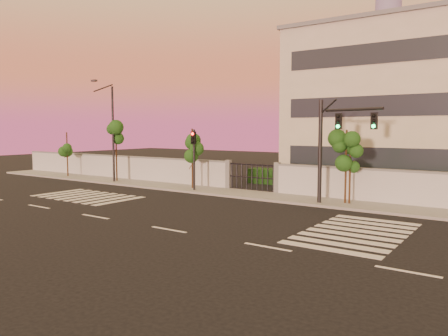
{
  "coord_description": "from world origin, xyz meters",
  "views": [
    {
      "loc": [
        12.9,
        -14.18,
        4.46
      ],
      "look_at": [
        -1.21,
        6.0,
        2.25
      ],
      "focal_mm": 35.0,
      "sensor_mm": 36.0,
      "label": 1
    }
  ],
  "objects": [
    {
      "name": "distant_skyscraper",
      "position": [
        -65.0,
        280.0,
        61.98
      ],
      "size": [
        16.0,
        16.0,
        118.0
      ],
      "color": "slate",
      "rests_on": "ground"
    },
    {
      "name": "street_tree_e",
      "position": [
        4.53,
        10.54,
        2.92
      ],
      "size": [
        1.32,
        1.05,
        3.97
      ],
      "color": "#382314",
      "rests_on": "ground"
    },
    {
      "name": "road_markings",
      "position": [
        -1.58,
        3.76,
        0.01
      ],
      "size": [
        57.0,
        7.62,
        0.02
      ],
      "color": "silver",
      "rests_on": "ground"
    },
    {
      "name": "traffic_signal_main",
      "position": [
        3.74,
        9.78,
        3.87
      ],
      "size": [
        3.8,
        1.29,
        6.12
      ],
      "rotation": [
        0.0,
        0.0,
        -0.31
      ],
      "color": "black",
      "rests_on": "ground"
    },
    {
      "name": "traffic_signal_secondary",
      "position": [
        -6.44,
        9.77,
        2.81
      ],
      "size": [
        0.34,
        0.34,
        4.42
      ],
      "rotation": [
        0.0,
        0.0,
        -0.24
      ],
      "color": "black",
      "rests_on": "ground"
    },
    {
      "name": "perimeter_wall",
      "position": [
        0.1,
        12.0,
        1.07
      ],
      "size": [
        60.0,
        0.36,
        2.2
      ],
      "color": "#B9BBC0",
      "rests_on": "ground"
    },
    {
      "name": "hedge_row",
      "position": [
        1.17,
        14.74,
        0.82
      ],
      "size": [
        41.0,
        4.25,
        1.8
      ],
      "color": "black",
      "rests_on": "ground"
    },
    {
      "name": "street_tree_b",
      "position": [
        -15.14,
        10.35,
        3.67
      ],
      "size": [
        1.5,
        1.19,
        4.99
      ],
      "color": "#382314",
      "rests_on": "ground"
    },
    {
      "name": "streetlight_west",
      "position": [
        -14.97,
        9.7,
        4.46
      ],
      "size": [
        0.49,
        1.99,
        8.25
      ],
      "color": "black",
      "rests_on": "ground"
    },
    {
      "name": "ground",
      "position": [
        0.0,
        0.0,
        0.0
      ],
      "size": [
        120.0,
        120.0,
        0.0
      ],
      "primitive_type": "plane",
      "color": "black",
      "rests_on": "ground"
    },
    {
      "name": "sidewalk",
      "position": [
        0.0,
        10.5,
        0.07
      ],
      "size": [
        60.0,
        3.0,
        0.15
      ],
      "primitive_type": "cube",
      "color": "gray",
      "rests_on": "ground"
    },
    {
      "name": "street_tree_a",
      "position": [
        -21.64,
        10.23,
        3.06
      ],
      "size": [
        1.43,
        1.14,
        4.16
      ],
      "color": "#382314",
      "rests_on": "ground"
    },
    {
      "name": "street_tree_d",
      "position": [
        4.28,
        10.56,
        3.25
      ],
      "size": [
        1.44,
        1.15,
        4.41
      ],
      "color": "#382314",
      "rests_on": "ground"
    },
    {
      "name": "street_tree_c",
      "position": [
        -7.12,
        10.47,
        3.3
      ],
      "size": [
        1.45,
        1.15,
        4.48
      ],
      "color": "#382314",
      "rests_on": "ground"
    }
  ]
}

